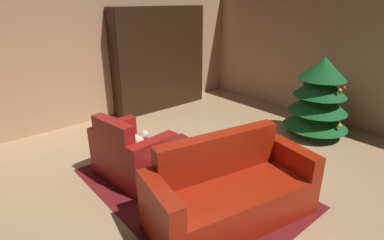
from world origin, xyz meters
The scene contains 11 objects.
ground_plane centered at (0.00, 0.00, 0.00)m, with size 7.99×7.99×0.00m, color tan.
wall_back centered at (0.00, 3.36, 1.32)m, with size 5.88×0.06×2.63m, color tan.
wall_left centered at (-2.91, 0.00, 1.32)m, with size 0.06×6.78×2.63m, color tan.
area_rug centered at (0.13, -0.25, 0.00)m, with size 2.76×1.95×0.01m, color maroon.
bookshelf_unit centered at (-2.64, 1.41, 1.05)m, with size 0.37×2.09×2.11m.
armchair_red centered at (-0.58, -0.67, 0.31)m, with size 1.07×0.81×0.88m.
couch_red centered at (0.85, -0.29, 0.31)m, with size 1.10×1.94×0.90m.
coffee_table centered at (0.13, -0.33, 0.40)m, with size 0.71×0.71×0.44m.
book_stack_on_table centered at (0.13, -0.36, 0.50)m, with size 0.22×0.18×0.12m.
bottle_on_table centered at (0.18, -0.52, 0.56)m, with size 0.08×0.08×0.30m.
decorated_tree centered at (0.31, 2.47, 0.69)m, with size 1.07×1.07×1.37m.
Camera 1 is at (2.68, -2.39, 2.25)m, focal length 28.74 mm.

